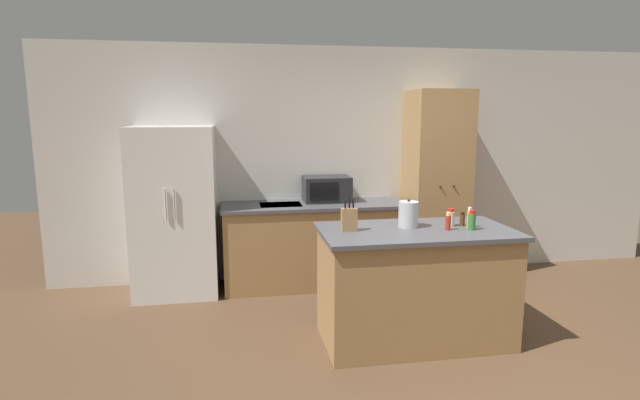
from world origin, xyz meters
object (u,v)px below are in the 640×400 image
object	(u,v)px
spice_bottle_amber_oil	(472,221)
spice_bottle_short_red	(469,218)
spice_bottle_tall_dark	(462,219)
microwave	(327,189)
refrigerator	(175,212)
pantry_cabinet	(436,186)
knife_block	(349,219)
spice_bottle_green_herb	(451,218)
spice_bottle_pale_salt	(448,222)
kettle	(408,214)

from	to	relation	value
spice_bottle_amber_oil	spice_bottle_short_red	bearing A→B (deg)	77.49
spice_bottle_tall_dark	microwave	bearing A→B (deg)	119.05
refrigerator	microwave	world-z (taller)	refrigerator
spice_bottle_short_red	spice_bottle_amber_oil	size ratio (longest dim) A/B	1.04
refrigerator	pantry_cabinet	distance (m)	2.85
knife_block	spice_bottle_green_herb	bearing A→B (deg)	1.77
refrigerator	spice_bottle_short_red	xyz separation A→B (m)	(2.51, -1.48, 0.15)
refrigerator	spice_bottle_amber_oil	xyz separation A→B (m)	(2.49, -1.57, 0.15)
microwave	spice_bottle_short_red	world-z (taller)	microwave
refrigerator	spice_bottle_pale_salt	distance (m)	2.77
pantry_cabinet	spice_bottle_tall_dark	world-z (taller)	pantry_cabinet
spice_bottle_pale_salt	spice_bottle_tall_dark	bearing A→B (deg)	34.90
spice_bottle_green_herb	spice_bottle_pale_salt	size ratio (longest dim) A/B	1.03
spice_bottle_green_herb	knife_block	bearing A→B (deg)	-178.23
spice_bottle_short_red	spice_bottle_green_herb	xyz separation A→B (m)	(-0.13, 0.07, -0.01)
refrigerator	spice_bottle_green_herb	xyz separation A→B (m)	(2.38, -1.42, 0.15)
microwave	spice_bottle_tall_dark	bearing A→B (deg)	-60.95
knife_block	spice_bottle_short_red	world-z (taller)	knife_block
spice_bottle_green_herb	kettle	bearing A→B (deg)	176.09
spice_bottle_tall_dark	knife_block	bearing A→B (deg)	-178.68
refrigerator	spice_bottle_green_herb	world-z (taller)	refrigerator
spice_bottle_amber_oil	kettle	bearing A→B (deg)	159.50
microwave	spice_bottle_tall_dark	xyz separation A→B (m)	(0.86, -1.55, -0.05)
spice_bottle_tall_dark	spice_bottle_amber_oil	bearing A→B (deg)	-85.44
spice_bottle_tall_dark	spice_bottle_amber_oil	world-z (taller)	spice_bottle_amber_oil
knife_block	kettle	bearing A→B (deg)	5.77
kettle	spice_bottle_green_herb	bearing A→B (deg)	-3.91
microwave	spice_bottle_tall_dark	size ratio (longest dim) A/B	4.43
spice_bottle_tall_dark	spice_bottle_green_herb	xyz separation A→B (m)	(-0.10, 0.00, 0.02)
spice_bottle_green_herb	kettle	xyz separation A→B (m)	(-0.36, 0.02, 0.04)
spice_bottle_short_red	spice_bottle_tall_dark	bearing A→B (deg)	115.47
kettle	spice_bottle_tall_dark	bearing A→B (deg)	-3.62
pantry_cabinet	spice_bottle_tall_dark	distance (m)	1.50
pantry_cabinet	spice_bottle_tall_dark	bearing A→B (deg)	-104.18
spice_bottle_short_red	spice_bottle_green_herb	size ratio (longest dim) A/B	1.13
spice_bottle_short_red	spice_bottle_pale_salt	world-z (taller)	spice_bottle_short_red
microwave	kettle	size ratio (longest dim) A/B	2.15
spice_bottle_amber_oil	kettle	xyz separation A→B (m)	(-0.47, 0.18, 0.03)
knife_block	spice_bottle_tall_dark	size ratio (longest dim) A/B	2.46
spice_bottle_tall_dark	spice_bottle_pale_salt	xyz separation A→B (m)	(-0.18, -0.13, 0.01)
spice_bottle_short_red	knife_block	bearing A→B (deg)	177.63
refrigerator	pantry_cabinet	xyz separation A→B (m)	(2.84, 0.03, 0.19)
refrigerator	spice_bottle_pale_salt	size ratio (longest dim) A/B	12.12
microwave	kettle	world-z (taller)	microwave
refrigerator	pantry_cabinet	world-z (taller)	pantry_cabinet
spice_bottle_short_red	kettle	xyz separation A→B (m)	(-0.49, 0.09, 0.03)
pantry_cabinet	kettle	world-z (taller)	pantry_cabinet
spice_bottle_tall_dark	spice_bottle_short_red	xyz separation A→B (m)	(0.03, -0.06, 0.02)
pantry_cabinet	refrigerator	bearing A→B (deg)	-179.44
spice_bottle_pale_salt	spice_bottle_amber_oil	bearing A→B (deg)	-6.07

